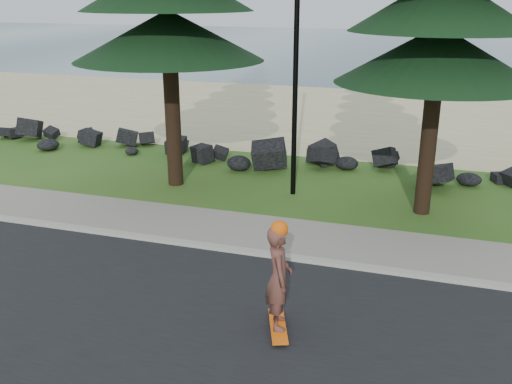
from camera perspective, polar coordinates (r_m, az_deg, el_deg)
ground at (r=13.16m, az=0.31°, el=-4.60°), size 160.00×160.00×0.00m
road at (r=9.48m, az=-8.07°, el=-15.08°), size 160.00×7.00×0.02m
kerb at (r=12.36m, az=-0.93°, el=-6.00°), size 160.00×0.20×0.10m
sidewalk at (r=13.32m, az=0.57°, el=-4.11°), size 160.00×2.00×0.08m
beach_sand at (r=26.77m, az=9.63°, el=7.58°), size 160.00×15.00×0.01m
ocean at (r=62.82m, az=14.66°, el=13.87°), size 160.00×58.00×0.01m
seawall_boulders at (r=18.25m, az=5.53°, el=2.24°), size 60.00×2.40×1.10m
lamp_post at (r=15.16m, az=4.05°, el=14.74°), size 0.25×0.14×8.14m
skateboarder at (r=9.28m, az=2.28°, el=-8.60°), size 0.62×1.08×1.97m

